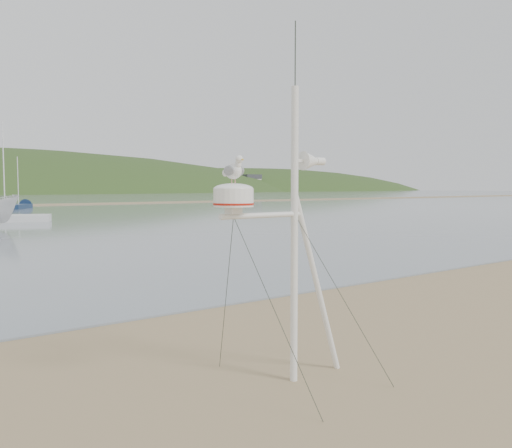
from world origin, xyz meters
TOP-DOWN VIEW (x-y plane):
  - ground at (0.00, 0.00)m, footprint 560.00×560.00m
  - mast_rig at (1.35, -0.31)m, footprint 2.08×2.22m
  - sailboat_blue_far at (13.13, 61.05)m, footprint 4.73×6.28m

SIDE VIEW (x-z plane):
  - ground at x=0.00m, z-range 0.00..0.00m
  - sailboat_blue_far at x=13.13m, z-range -2.90..3.51m
  - mast_rig at x=1.35m, z-range -1.21..3.48m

